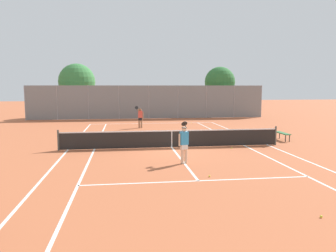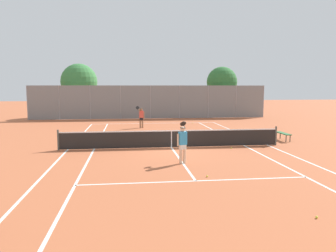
{
  "view_description": "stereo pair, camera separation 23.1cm",
  "coord_description": "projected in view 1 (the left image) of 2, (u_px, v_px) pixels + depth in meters",
  "views": [
    {
      "loc": [
        -2.56,
        -17.35,
        3.3
      ],
      "look_at": [
        -0.0,
        1.5,
        1.0
      ],
      "focal_mm": 35.0,
      "sensor_mm": 36.0,
      "label": 1
    },
    {
      "loc": [
        -2.33,
        -17.38,
        3.3
      ],
      "look_at": [
        -0.0,
        1.5,
        1.0
      ],
      "focal_mm": 35.0,
      "sensor_mm": 36.0,
      "label": 2
    }
  ],
  "objects": [
    {
      "name": "tree_behind_left",
      "position": [
        78.0,
        83.0,
        35.95
      ],
      "size": [
        3.97,
        3.97,
        5.8
      ],
      "color": "brown",
      "rests_on": "ground"
    },
    {
      "name": "court_line_markings",
      "position": [
        172.0,
        147.0,
        17.8
      ],
      "size": [
        11.1,
        23.9,
        0.01
      ],
      "color": "silver",
      "rests_on": "ground"
    },
    {
      "name": "courtside_bench",
      "position": [
        283.0,
        134.0,
        20.2
      ],
      "size": [
        0.36,
        1.5,
        0.47
      ],
      "color": "#2D6638",
      "rests_on": "ground"
    },
    {
      "name": "player_far_left",
      "position": [
        140.0,
        116.0,
        26.09
      ],
      "size": [
        0.72,
        0.72,
        1.77
      ],
      "color": "#936B4C",
      "rests_on": "ground"
    },
    {
      "name": "loose_tennis_ball_4",
      "position": [
        191.0,
        123.0,
        29.46
      ],
      "size": [
        0.07,
        0.07,
        0.07
      ],
      "primitive_type": "sphere",
      "color": "#D1DB33",
      "rests_on": "ground"
    },
    {
      "name": "back_fence",
      "position": [
        149.0,
        102.0,
        33.58
      ],
      "size": [
        24.34,
        0.08,
        3.42
      ],
      "color": "gray",
      "rests_on": "ground"
    },
    {
      "name": "tennis_net",
      "position": [
        172.0,
        138.0,
        17.74
      ],
      "size": [
        12.0,
        0.1,
        1.07
      ],
      "color": "#474C47",
      "rests_on": "ground"
    },
    {
      "name": "loose_tennis_ball_5",
      "position": [
        164.0,
        142.0,
        19.27
      ],
      "size": [
        0.07,
        0.07,
        0.07
      ],
      "primitive_type": "sphere",
      "color": "#D1DB33",
      "rests_on": "ground"
    },
    {
      "name": "player_near_side",
      "position": [
        184.0,
        142.0,
        14.04
      ],
      "size": [
        0.53,
        0.84,
        1.77
      ],
      "color": "beige",
      "rests_on": "ground"
    },
    {
      "name": "loose_tennis_ball_3",
      "position": [
        209.0,
        176.0,
        12.0
      ],
      "size": [
        0.07,
        0.07,
        0.07
      ],
      "primitive_type": "sphere",
      "color": "#D1DB33",
      "rests_on": "ground"
    },
    {
      "name": "loose_tennis_ball_1",
      "position": [
        321.0,
        216.0,
        8.27
      ],
      "size": [
        0.07,
        0.07,
        0.07
      ],
      "primitive_type": "sphere",
      "color": "#D1DB33",
      "rests_on": "ground"
    },
    {
      "name": "loose_tennis_ball_2",
      "position": [
        232.0,
        148.0,
        17.5
      ],
      "size": [
        0.07,
        0.07,
        0.07
      ],
      "primitive_type": "sphere",
      "color": "#D1DB33",
      "rests_on": "ground"
    },
    {
      "name": "tree_behind_right",
      "position": [
        220.0,
        83.0,
        36.75
      ],
      "size": [
        3.39,
        3.39,
        5.51
      ],
      "color": "brown",
      "rests_on": "ground"
    },
    {
      "name": "ground_plane",
      "position": [
        172.0,
        147.0,
        17.8
      ],
      "size": [
        120.0,
        120.0,
        0.0
      ],
      "primitive_type": "plane",
      "color": "#B25B38"
    }
  ]
}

